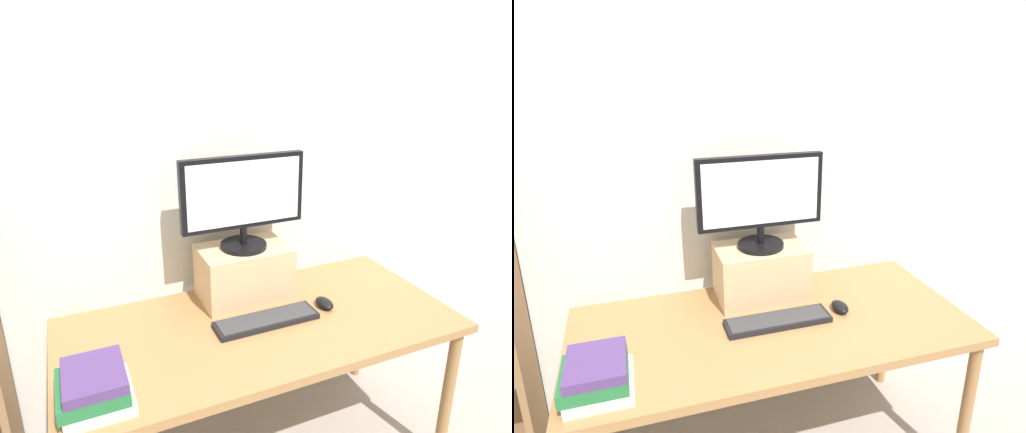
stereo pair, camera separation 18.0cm
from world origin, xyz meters
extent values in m
cube|color=silver|center=(0.00, 0.46, 1.30)|extent=(7.00, 0.08, 2.60)
cube|color=#9E7042|center=(0.00, 0.00, 0.69)|extent=(1.59, 0.74, 0.04)
cylinder|color=#9E7042|center=(0.75, -0.32, 0.34)|extent=(0.05, 0.05, 0.68)
cylinder|color=#9E7042|center=(-0.75, 0.32, 0.34)|extent=(0.05, 0.05, 0.68)
cylinder|color=#9E7042|center=(0.75, 0.32, 0.34)|extent=(0.05, 0.05, 0.68)
cube|color=tan|center=(0.02, 0.22, 0.83)|extent=(0.39, 0.25, 0.24)
cylinder|color=black|center=(0.02, 0.22, 0.96)|extent=(0.20, 0.20, 0.02)
cylinder|color=black|center=(0.02, 0.22, 1.01)|extent=(0.03, 0.03, 0.08)
cube|color=black|center=(0.02, 0.22, 1.20)|extent=(0.54, 0.04, 0.31)
cube|color=silver|center=(0.02, 0.20, 1.20)|extent=(0.50, 0.00, 0.27)
cube|color=black|center=(0.02, -0.01, 0.72)|extent=(0.43, 0.12, 0.02)
cube|color=#333335|center=(0.02, -0.01, 0.74)|extent=(0.40, 0.11, 0.00)
ellipsoid|color=black|center=(0.30, 0.00, 0.73)|extent=(0.06, 0.10, 0.04)
cube|color=silver|center=(-0.65, -0.21, 0.73)|extent=(0.21, 0.23, 0.04)
cube|color=#236B38|center=(-0.66, -0.21, 0.77)|extent=(0.21, 0.22, 0.05)
cube|color=#4C336B|center=(-0.66, -0.21, 0.81)|extent=(0.18, 0.22, 0.03)
camera|label=1|loc=(-0.67, -1.47, 1.72)|focal=32.00mm
camera|label=2|loc=(-0.50, -1.53, 1.72)|focal=32.00mm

